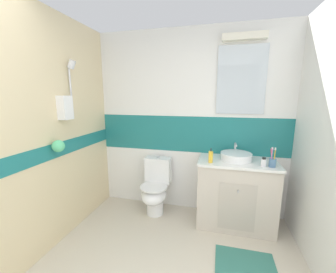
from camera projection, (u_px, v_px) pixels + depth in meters
name	position (u px, v px, depth m)	size (l,w,h in m)	color
wall_back_tiled	(191.00, 122.00, 2.87)	(3.20, 0.20, 2.50)	white
wall_left_shower_alcove	(35.00, 135.00, 2.01)	(0.25, 3.48, 2.50)	beige
vanity_cabinet	(235.00, 193.00, 2.59)	(0.93, 0.54, 0.85)	beige
sink_basin	(236.00, 156.00, 2.53)	(0.37, 0.42, 0.18)	white
toilet	(156.00, 188.00, 2.87)	(0.37, 0.50, 0.78)	white
toothbrush_cup	(272.00, 162.00, 2.27)	(0.08, 0.08, 0.22)	#4C7299
soap_dispenser	(211.00, 157.00, 2.42)	(0.05, 0.05, 0.18)	yellow
lotion_bottle_short	(264.00, 162.00, 2.29)	(0.06, 0.06, 0.11)	white
bath_mat	(245.00, 264.00, 2.02)	(0.57, 0.40, 0.01)	#337266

